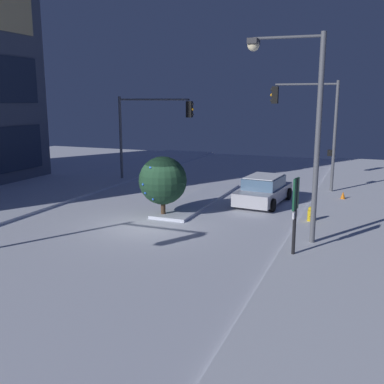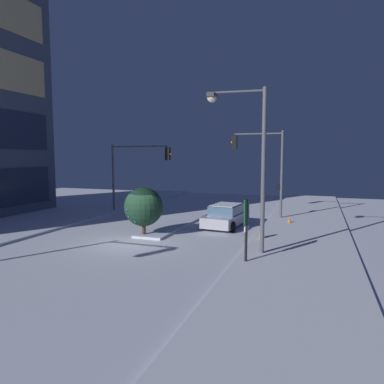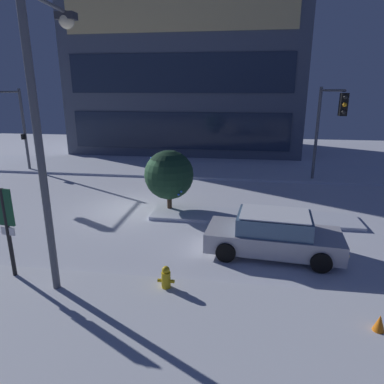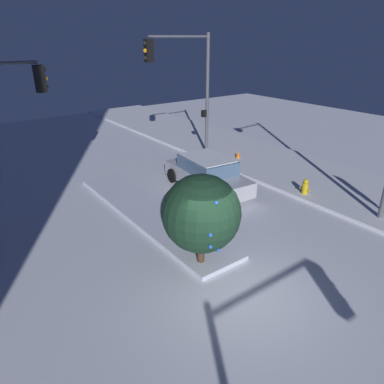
{
  "view_description": "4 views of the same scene",
  "coord_description": "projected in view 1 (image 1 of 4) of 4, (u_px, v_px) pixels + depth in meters",
  "views": [
    {
      "loc": [
        -16.76,
        -8.76,
        5.47
      ],
      "look_at": [
        1.67,
        -1.38,
        1.3
      ],
      "focal_mm": 41.54,
      "sensor_mm": 36.0,
      "label": 1
    },
    {
      "loc": [
        -16.65,
        -9.4,
        4.68
      ],
      "look_at": [
        3.23,
        -2.33,
        2.53
      ],
      "focal_mm": 33.36,
      "sensor_mm": 36.0,
      "label": 2
    },
    {
      "loc": [
        4.87,
        -14.88,
        5.49
      ],
      "look_at": [
        2.82,
        -0.79,
        1.23
      ],
      "focal_mm": 32.22,
      "sensor_mm": 36.0,
      "label": 3
    },
    {
      "loc": [
        -5.3,
        5.56,
        6.28
      ],
      "look_at": [
        4.0,
        -1.36,
        1.18
      ],
      "focal_mm": 33.1,
      "sensor_mm": 36.0,
      "label": 4
    }
  ],
  "objects": [
    {
      "name": "median_strip",
      "position": [
        201.0,
        199.0,
        24.37
      ],
      "size": [
        9.0,
        1.8,
        0.14
      ],
      "primitive_type": "cube",
      "color": "silver",
      "rests_on": "ground"
    },
    {
      "name": "fire_hydrant",
      "position": [
        310.0,
        216.0,
        19.73
      ],
      "size": [
        0.48,
        0.26,
        0.79
      ],
      "color": "gold",
      "rests_on": "ground"
    },
    {
      "name": "decorated_tree_median",
      "position": [
        163.0,
        181.0,
        20.7
      ],
      "size": [
        2.25,
        2.25,
        2.87
      ],
      "color": "#473323",
      "rests_on": "ground"
    },
    {
      "name": "ground",
      "position": [
        149.0,
        226.0,
        19.54
      ],
      "size": [
        52.0,
        52.0,
        0.0
      ],
      "primitive_type": "plane",
      "color": "silver"
    },
    {
      "name": "construction_cone",
      "position": [
        343.0,
        196.0,
        24.13
      ],
      "size": [
        0.36,
        0.36,
        0.55
      ],
      "primitive_type": "cone",
      "color": "orange",
      "rests_on": "ground"
    },
    {
      "name": "parking_info_sign",
      "position": [
        295.0,
        208.0,
        15.23
      ],
      "size": [
        0.55,
        0.13,
        2.84
      ],
      "rotation": [
        0.0,
        0.0,
        1.44
      ],
      "color": "black",
      "rests_on": "ground"
    },
    {
      "name": "street_lamp_arched",
      "position": [
        298.0,
        111.0,
        16.06
      ],
      "size": [
        0.56,
        2.75,
        7.76
      ],
      "rotation": [
        0.0,
        0.0,
        1.64
      ],
      "color": "#565960",
      "rests_on": "ground"
    },
    {
      "name": "traffic_light_corner_far_right",
      "position": [
        150.0,
        122.0,
        28.86
      ],
      "size": [
        0.32,
        5.38,
        5.63
      ],
      "rotation": [
        0.0,
        0.0,
        -1.57
      ],
      "color": "#565960",
      "rests_on": "ground"
    },
    {
      "name": "curb_strip_near",
      "position": [
        358.0,
        248.0,
        16.37
      ],
      "size": [
        52.0,
        5.2,
        0.14
      ],
      "primitive_type": "cube",
      "color": "silver",
      "rests_on": "ground"
    },
    {
      "name": "traffic_light_corner_near_right",
      "position": [
        311.0,
        118.0,
        25.75
      ],
      "size": [
        0.32,
        3.9,
        6.49
      ],
      "rotation": [
        0.0,
        0.0,
        1.57
      ],
      "color": "#565960",
      "rests_on": "ground"
    },
    {
      "name": "car_near",
      "position": [
        264.0,
        190.0,
        23.55
      ],
      "size": [
        4.74,
        2.44,
        1.49
      ],
      "rotation": [
        0.0,
        0.0,
        -0.09
      ],
      "color": "#B7B7C1",
      "rests_on": "ground"
    }
  ]
}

